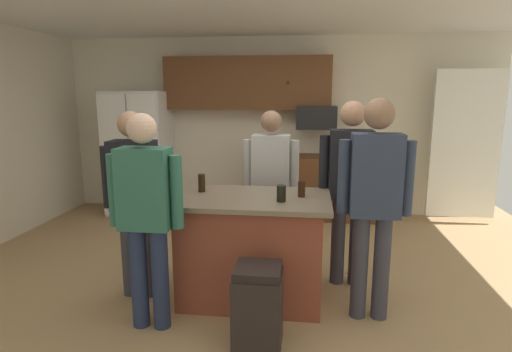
{
  "coord_description": "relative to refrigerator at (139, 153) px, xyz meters",
  "views": [
    {
      "loc": [
        0.51,
        -3.53,
        1.8
      ],
      "look_at": [
        0.03,
        0.19,
        1.05
      ],
      "focal_mm": 29.39,
      "sensor_mm": 36.0,
      "label": 1
    }
  ],
  "objects": [
    {
      "name": "kitchen_island",
      "position": [
        2.03,
        -2.49,
        -0.44
      ],
      "size": [
        1.33,
        0.84,
        0.93
      ],
      "color": "brown",
      "rests_on": "ground"
    },
    {
      "name": "french_door_window_panel",
      "position": [
        4.6,
        0.02,
        0.19
      ],
      "size": [
        0.9,
        0.06,
        2.0
      ],
      "primitive_type": "cube",
      "color": "white",
      "rests_on": "ground"
    },
    {
      "name": "person_host_foreground",
      "position": [
        2.89,
        -2.08,
        0.09
      ],
      "size": [
        0.57,
        0.23,
        1.73
      ],
      "rotation": [
        0.0,
        0.0,
        -2.69
      ],
      "color": "#383842",
      "rests_on": "ground"
    },
    {
      "name": "back_wall",
      "position": [
        2.0,
        0.42,
        0.39
      ],
      "size": [
        6.4,
        0.1,
        2.6
      ],
      "primitive_type": "cube",
      "color": "beige",
      "rests_on": "ground"
    },
    {
      "name": "refrigerator",
      "position": [
        0.0,
        0.0,
        0.0
      ],
      "size": [
        0.88,
        0.76,
        1.82
      ],
      "color": "white",
      "rests_on": "ground"
    },
    {
      "name": "person_guest_right",
      "position": [
        1.32,
        -3.04,
        0.05
      ],
      "size": [
        0.57,
        0.22,
        1.66
      ],
      "rotation": [
        0.0,
        0.0,
        0.65
      ],
      "color": "#232D4C",
      "rests_on": "ground"
    },
    {
      "name": "cabinet_run_lower",
      "position": [
        2.6,
        0.1,
        -0.46
      ],
      "size": [
        1.8,
        0.63,
        0.9
      ],
      "color": "brown",
      "rests_on": "ground"
    },
    {
      "name": "tumbler_amber",
      "position": [
        1.57,
        -2.38,
        0.1
      ],
      "size": [
        0.06,
        0.06,
        0.16
      ],
      "color": "black",
      "rests_on": "kitchen_island"
    },
    {
      "name": "glass_short_whisky",
      "position": [
        2.3,
        -2.62,
        0.09
      ],
      "size": [
        0.08,
        0.08,
        0.13
      ],
      "color": "black",
      "rests_on": "kitchen_island"
    },
    {
      "name": "glass_dark_ale",
      "position": [
        2.46,
        -2.45,
        0.09
      ],
      "size": [
        0.06,
        0.06,
        0.13
      ],
      "color": "black",
      "rests_on": "kitchen_island"
    },
    {
      "name": "person_guest_by_door",
      "position": [
        3.02,
        -2.68,
        0.12
      ],
      "size": [
        0.57,
        0.23,
        1.76
      ],
      "rotation": [
        0.0,
        0.0,
        2.95
      ],
      "color": "#383842",
      "rests_on": "ground"
    },
    {
      "name": "floor",
      "position": [
        2.0,
        -2.38,
        -0.91
      ],
      "size": [
        7.04,
        7.04,
        0.0
      ],
      "primitive_type": "plane",
      "color": "tan",
      "rests_on": "ground"
    },
    {
      "name": "cabinet_run_upper",
      "position": [
        1.6,
        0.22,
        1.02
      ],
      "size": [
        2.4,
        0.38,
        0.75
      ],
      "color": "brown"
    },
    {
      "name": "person_elder_center",
      "position": [
        2.13,
        -1.73,
        0.02
      ],
      "size": [
        0.57,
        0.22,
        1.62
      ],
      "rotation": [
        0.0,
        0.0,
        -1.69
      ],
      "color": "tan",
      "rests_on": "ground"
    },
    {
      "name": "microwave_over_range",
      "position": [
        2.6,
        0.12,
        0.54
      ],
      "size": [
        0.56,
        0.4,
        0.32
      ],
      "primitive_type": "cube",
      "color": "black"
    },
    {
      "name": "trash_bin",
      "position": [
        2.18,
        -3.19,
        -0.61
      ],
      "size": [
        0.34,
        0.34,
        0.61
      ],
      "color": "black",
      "rests_on": "ground"
    },
    {
      "name": "person_guest_left",
      "position": [
        1.02,
        -2.56,
        0.04
      ],
      "size": [
        0.57,
        0.22,
        1.65
      ],
      "rotation": [
        0.0,
        0.0,
        0.06
      ],
      "color": "#383842",
      "rests_on": "ground"
    }
  ]
}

